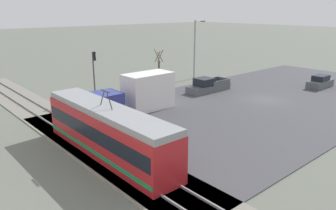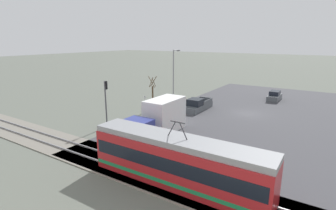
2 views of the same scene
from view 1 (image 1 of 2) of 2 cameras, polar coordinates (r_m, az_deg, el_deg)
ground_plane at (r=38.19m, az=16.47°, el=0.84°), size 320.00×320.00×0.00m
road_surface at (r=38.18m, az=16.47°, el=0.90°), size 21.56×45.35×0.08m
rail_bed at (r=24.29m, az=-11.41°, el=-7.67°), size 63.18×4.40×0.22m
light_rail_tram at (r=22.89m, az=-10.47°, el=-4.57°), size 13.17×2.56×4.54m
box_truck at (r=32.28m, az=-5.10°, el=1.88°), size 2.62×8.40×3.61m
pickup_truck at (r=40.31m, az=6.96°, el=3.29°), size 2.08×5.90×1.75m
sedan_car_0 at (r=46.33m, az=24.98°, el=3.58°), size 1.71×4.25×1.60m
traffic_light_pole at (r=36.72m, az=-12.74°, el=6.07°), size 0.28×0.47×5.37m
street_tree at (r=42.11m, az=-1.58°, el=6.04°), size 1.16×0.96×4.90m
street_lamp_near_crossing at (r=47.75m, az=4.83°, el=10.31°), size 0.36×1.95×8.29m
no_parking_sign at (r=40.94m, az=-3.65°, el=4.59°), size 0.32×0.08×2.37m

